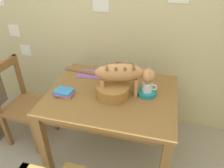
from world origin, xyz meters
TOP-DOWN VIEW (x-y plane):
  - wall_rear at (-0.00, 1.73)m, footprint 4.87×0.11m
  - dining_table at (0.11, 1.04)m, footprint 1.17×0.94m
  - cat at (0.21, 1.04)m, footprint 0.74×0.27m
  - saucer_bowl at (0.42, 1.10)m, footprint 0.17×0.17m
  - coffee_mug at (0.42, 1.10)m, footprint 0.14×0.09m
  - magazine at (-0.21, 1.32)m, footprint 0.28×0.22m
  - book_stack at (-0.30, 0.91)m, footprint 0.17×0.14m
  - wicker_basket at (0.13, 1.00)m, footprint 0.30×0.30m
  - toaster at (0.13, 1.23)m, footprint 0.12×0.20m
  - wooden_chair_near at (-0.85, 0.99)m, footprint 0.45×0.45m

SIDE VIEW (x-z plane):
  - wooden_chair_near at x=-0.85m, z-range -0.01..0.92m
  - dining_table at x=0.11m, z-range 0.28..1.03m
  - magazine at x=-0.21m, z-range 0.75..0.75m
  - saucer_bowl at x=0.42m, z-range 0.75..0.78m
  - book_stack at x=-0.30m, z-range 0.75..0.79m
  - wicker_basket at x=0.13m, z-range 0.75..0.86m
  - coffee_mug at x=0.42m, z-range 0.78..0.87m
  - toaster at x=0.13m, z-range 0.74..0.92m
  - cat at x=0.21m, z-range 0.81..1.12m
  - wall_rear at x=0.00m, z-range 0.00..2.50m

